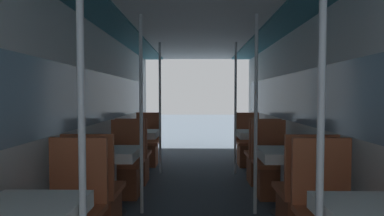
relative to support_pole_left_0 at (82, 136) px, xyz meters
The scene contains 21 objects.
wall_left 2.09m from the support_pole_left_0, 109.54° to the left, with size 0.05×8.26×2.25m.
wall_right 2.80m from the support_pole_left_0, 44.70° to the left, with size 0.05×8.26×2.25m.
ceiling_panel 2.38m from the support_pole_left_0, 71.85° to the left, with size 2.70×8.26×0.07m.
support_pole_left_0 is the anchor object (origin of this frame).
dining_table_left_1 1.85m from the support_pole_left_0, 100.69° to the left, with size 0.58×0.58×0.73m.
chair_left_near_1 1.46m from the support_pole_left_0, 105.90° to the left, with size 0.46×0.46×1.01m.
chair_left_far_1 2.50m from the support_pole_left_0, 98.04° to the left, with size 0.46×0.46×1.01m.
support_pole_left_1 1.75m from the support_pole_left_0, 90.00° to the left, with size 0.04×0.04×2.25m.
dining_table_left_2 3.55m from the support_pole_left_0, 95.39° to the left, with size 0.58×0.58×0.73m.
chair_left_near_2 3.04m from the support_pole_left_0, 96.48° to the left, with size 0.46×0.46×1.01m.
chair_left_far_2 4.19m from the support_pole_left_0, 94.62° to the left, with size 0.46×0.46×1.01m.
support_pole_left_2 3.50m from the support_pole_left_0, 90.00° to the left, with size 0.04×0.04×2.25m.
support_pole_right_0 1.29m from the support_pole_left_0, ahead, with size 0.04×0.04×2.25m.
dining_table_right_1 2.44m from the support_pole_left_0, 47.18° to the left, with size 0.58×0.58×0.73m.
chair_right_near_1 2.16m from the support_pole_left_0, 35.57° to the left, with size 0.46×0.46×1.01m.
chair_right_far_1 2.97m from the support_pole_left_0, 55.28° to the left, with size 0.46×0.46×1.01m.
support_pole_right_1 2.18m from the support_pole_left_0, 53.58° to the left, with size 0.04×0.04×2.25m.
dining_table_right_2 3.89m from the support_pole_left_0, 65.14° to the left, with size 0.58×0.58×0.73m.
chair_right_near_2 3.43m from the support_pole_left_0, 60.87° to the left, with size 0.46×0.46×1.01m.
chair_right_far_2 4.48m from the support_pole_left_0, 68.37° to the left, with size 0.46×0.46×1.01m.
support_pole_right_2 3.73m from the support_pole_left_0, 69.75° to the left, with size 0.04×0.04×2.25m.
Camera 1 is at (-0.02, -0.85, 1.34)m, focal length 28.00 mm.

